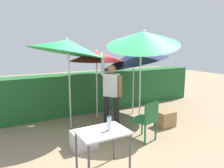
# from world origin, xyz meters

# --- Properties ---
(ground_plane) EXTENTS (24.00, 24.00, 0.00)m
(ground_plane) POSITION_xyz_m (0.00, 0.00, 0.00)
(ground_plane) COLOR #9E8466
(hedge_row) EXTENTS (8.00, 0.70, 1.21)m
(hedge_row) POSITION_xyz_m (0.00, 1.84, 0.61)
(hedge_row) COLOR #23602D
(hedge_row) RESTS_ON ground_plane
(umbrella_rainbow) EXTENTS (2.07, 2.03, 2.19)m
(umbrella_rainbow) POSITION_xyz_m (1.03, 0.83, 1.72)
(umbrella_rainbow) COLOR silver
(umbrella_rainbow) RESTS_ON ground_plane
(umbrella_orange) EXTENTS (1.88, 1.85, 2.39)m
(umbrella_orange) POSITION_xyz_m (-0.99, 0.71, 2.04)
(umbrella_orange) COLOR silver
(umbrella_orange) RESTS_ON ground_plane
(umbrella_yellow) EXTENTS (1.89, 1.81, 2.75)m
(umbrella_yellow) POSITION_xyz_m (0.63, -0.12, 2.24)
(umbrella_yellow) COLOR silver
(umbrella_yellow) RESTS_ON ground_plane
(umbrella_navy) EXTENTS (1.51, 1.51, 1.95)m
(umbrella_navy) POSITION_xyz_m (-0.06, 1.07, 1.77)
(umbrella_navy) COLOR silver
(umbrella_navy) RESTS_ON ground_plane
(person_vendor) EXTENTS (0.41, 0.49, 1.88)m
(person_vendor) POSITION_xyz_m (-0.08, 0.19, 0.93)
(person_vendor) COLOR black
(person_vendor) RESTS_ON ground_plane
(chair_plastic) EXTENTS (0.53, 0.53, 0.89)m
(chair_plastic) POSITION_xyz_m (0.19, -0.87, 0.51)
(chair_plastic) COLOR #236633
(chair_plastic) RESTS_ON ground_plane
(cooler_box) EXTENTS (0.50, 0.37, 0.36)m
(cooler_box) POSITION_xyz_m (-1.12, -0.52, 0.18)
(cooler_box) COLOR silver
(cooler_box) RESTS_ON ground_plane
(crate_cardboard) EXTENTS (0.45, 0.37, 0.39)m
(crate_cardboard) POSITION_xyz_m (1.17, -0.43, 0.20)
(crate_cardboard) COLOR #9E7A4C
(crate_cardboard) RESTS_ON ground_plane
(folding_table) EXTENTS (0.80, 0.60, 0.71)m
(folding_table) POSITION_xyz_m (-1.16, -1.45, 0.63)
(folding_table) COLOR #4C4C51
(folding_table) RESTS_ON ground_plane
(bottle_water) EXTENTS (0.07, 0.07, 0.24)m
(bottle_water) POSITION_xyz_m (-1.06, -1.47, 0.83)
(bottle_water) COLOR silver
(bottle_water) RESTS_ON folding_table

